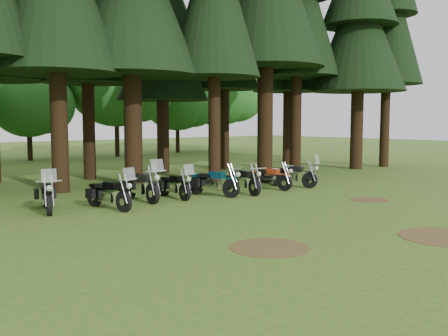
{
  "coord_description": "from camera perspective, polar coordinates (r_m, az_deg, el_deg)",
  "views": [
    {
      "loc": [
        -10.71,
        -9.71,
        2.8
      ],
      "look_at": [
        1.49,
        5.0,
        1.0
      ],
      "focal_mm": 40.0,
      "sensor_mm": 36.0,
      "label": 1
    }
  ],
  "objects": [
    {
      "name": "decid_6",
      "position": [
        44.8,
        -4.88,
        8.44
      ],
      "size": [
        7.06,
        6.86,
        8.82
      ],
      "color": "black",
      "rests_on": "ground"
    },
    {
      "name": "decid_7",
      "position": [
        47.51,
        -0.13,
        9.52
      ],
      "size": [
        8.44,
        8.2,
        10.55
      ],
      "color": "black",
      "rests_on": "ground"
    },
    {
      "name": "motorcycle_0",
      "position": [
        16.45,
        -19.6,
        -3.05
      ],
      "size": [
        0.88,
        2.25,
        1.43
      ],
      "rotation": [
        0.0,
        0.0,
        -0.27
      ],
      "color": "black",
      "rests_on": "ground"
    },
    {
      "name": "motorcycle_3",
      "position": [
        18.21,
        -5.69,
        -2.09
      ],
      "size": [
        0.42,
        2.09,
        1.32
      ],
      "rotation": [
        0.0,
        0.0,
        -0.05
      ],
      "color": "black",
      "rests_on": "ground"
    },
    {
      "name": "ground",
      "position": [
        14.72,
        8.01,
        -5.64
      ],
      "size": [
        120.0,
        120.0,
        0.0
      ],
      "primitive_type": "plane",
      "color": "#385A1C",
      "rests_on": "ground"
    },
    {
      "name": "motorcycle_6",
      "position": [
        20.6,
        5.16,
        -1.21
      ],
      "size": [
        0.58,
        2.11,
        0.87
      ],
      "rotation": [
        0.0,
        0.0,
        0.21
      ],
      "color": "black",
      "rests_on": "ground"
    },
    {
      "name": "decid_4",
      "position": [
        38.1,
        -21.01,
        7.39
      ],
      "size": [
        5.93,
        5.76,
        7.41
      ],
      "color": "black",
      "rests_on": "ground"
    },
    {
      "name": "pine_front_9",
      "position": [
        30.98,
        15.26,
        17.71
      ],
      "size": [
        5.44,
        5.44,
        15.89
      ],
      "color": "black",
      "rests_on": "ground"
    },
    {
      "name": "decid_5",
      "position": [
        40.34,
        -11.61,
        10.16
      ],
      "size": [
        8.45,
        8.21,
        10.56
      ],
      "color": "black",
      "rests_on": "ground"
    },
    {
      "name": "dirt_patch_0",
      "position": [
        11.25,
        5.22,
        -9.03
      ],
      "size": [
        1.8,
        1.8,
        0.01
      ],
      "primitive_type": "cylinder",
      "color": "#4C3D1E",
      "rests_on": "ground"
    },
    {
      "name": "motorcycle_1",
      "position": [
        16.29,
        -13.02,
        -3.0
      ],
      "size": [
        0.65,
        2.23,
        1.4
      ],
      "rotation": [
        0.0,
        0.0,
        0.17
      ],
      "color": "black",
      "rests_on": "ground"
    },
    {
      "name": "motorcycle_2",
      "position": [
        17.75,
        -9.46,
        -2.08
      ],
      "size": [
        0.47,
        2.46,
        1.55
      ],
      "rotation": [
        0.0,
        0.0,
        -0.04
      ],
      "color": "black",
      "rests_on": "ground"
    },
    {
      "name": "dirt_patch_2",
      "position": [
        13.32,
        23.95,
        -7.2
      ],
      "size": [
        2.2,
        2.2,
        0.01
      ],
      "primitive_type": "cylinder",
      "color": "#4C3D1E",
      "rests_on": "ground"
    },
    {
      "name": "pine_back_4",
      "position": [
        27.82,
        -7.13,
        16.64
      ],
      "size": [
        4.94,
        4.94,
        13.78
      ],
      "color": "black",
      "rests_on": "ground"
    },
    {
      "name": "pine_back_6",
      "position": [
        33.71,
        7.44,
        17.54
      ],
      "size": [
        4.59,
        4.59,
        16.58
      ],
      "color": "black",
      "rests_on": "ground"
    },
    {
      "name": "motorcycle_4",
      "position": [
        18.67,
        -1.3,
        -1.78
      ],
      "size": [
        0.86,
        2.21,
        0.93
      ],
      "rotation": [
        0.0,
        0.0,
        0.32
      ],
      "color": "black",
      "rests_on": "ground"
    },
    {
      "name": "motorcycle_5",
      "position": [
        19.38,
        2.24,
        -1.56
      ],
      "size": [
        0.52,
        2.21,
        0.9
      ],
      "rotation": [
        0.0,
        0.0,
        -0.17
      ],
      "color": "black",
      "rests_on": "ground"
    },
    {
      "name": "dirt_patch_1",
      "position": [
        18.53,
        16.29,
        -3.51
      ],
      "size": [
        1.4,
        1.4,
        0.01
      ],
      "primitive_type": "cylinder",
      "color": "#4C3D1E",
      "rests_on": "ground"
    },
    {
      "name": "motorcycle_7",
      "position": [
        21.4,
        7.82,
        -0.9
      ],
      "size": [
        1.1,
        2.2,
        1.43
      ],
      "rotation": [
        0.0,
        0.0,
        0.38
      ],
      "color": "black",
      "rests_on": "ground"
    }
  ]
}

